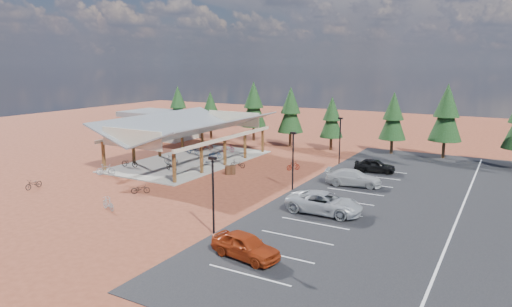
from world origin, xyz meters
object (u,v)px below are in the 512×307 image
bike_1 (171,160)px  car_3 (354,178)px  bike_6 (215,154)px  car_0 (245,245)px  lamp_post_0 (213,190)px  bike_9 (106,170)px  car_2 (324,203)px  car_4 (375,165)px  bike_7 (228,148)px  bike_13 (108,203)px  trash_bin_0 (228,170)px  trash_bin_1 (233,170)px  bike_pavilion (190,128)px  bike_8 (34,184)px  lamp_post_2 (340,137)px  bike_12 (140,189)px  outbuilding (161,124)px  bike_16 (238,164)px  bike_2 (193,150)px  lamp_post_1 (293,157)px  bike_4 (172,166)px  bike_3 (206,146)px  bike_0 (130,162)px  bike_15 (293,166)px  bike_5 (207,161)px

bike_1 → car_3: bearing=-96.4°
bike_6 → car_0: (17.20, -21.83, 0.23)m
lamp_post_0 → bike_9: bearing=157.4°
lamp_post_0 → car_0: 4.87m
car_2 → car_4: 14.59m
bike_7 → car_0: (17.79, -25.36, 0.18)m
bike_7 → bike_13: (4.28, -23.08, -0.08)m
lamp_post_0 → trash_bin_0: 16.17m
trash_bin_1 → bike_9: bearing=-148.5°
bike_pavilion → bike_8: bike_pavilion is taller
lamp_post_2 → bike_12: size_ratio=3.28×
outbuilding → bike_16: 23.18m
lamp_post_0 → car_4: lamp_post_0 is taller
bike_2 → bike_12: 16.79m
bike_9 → car_2: 23.11m
car_3 → bike_9: bearing=99.8°
bike_2 → bike_16: 8.99m
lamp_post_1 → bike_9: size_ratio=2.76×
bike_13 → bike_4: bearing=-146.5°
lamp_post_0 → car_2: size_ratio=0.91×
bike_pavilion → bike_3: bike_pavilion is taller
bike_pavilion → bike_6: 4.47m
bike_0 → bike_15: (15.49, 7.66, -0.15)m
lamp_post_2 → bike_6: 14.37m
lamp_post_1 → bike_13: size_ratio=3.02×
bike_9 → bike_8: bearing=130.4°
bike_8 → bike_12: size_ratio=1.08×
lamp_post_2 → bike_7: bearing=-176.6°
bike_15 → car_3: 7.89m
bike_1 → bike_16: (6.99, 2.48, -0.18)m
bike_15 → bike_13: bearing=107.0°
bike_2 → car_2: car_2 is taller
bike_3 → trash_bin_1: bearing=-146.7°
bike_8 → car_0: 24.00m
bike_5 → bike_2: bearing=54.8°
trash_bin_1 → bike_13: 14.31m
lamp_post_0 → trash_bin_1: 16.35m
bike_5 → bike_8: 16.92m
bike_3 → car_4: (21.75, -1.08, 0.10)m
lamp_post_1 → bike_15: size_ratio=3.41×
bike_5 → bike_9: (-6.44, -8.17, -0.01)m
trash_bin_1 → bike_12: (-3.12, -9.68, -0.04)m
bike_3 → car_3: car_3 is taller
bike_4 → bike_8: size_ratio=1.08×
lamp_post_2 → trash_bin_1: bearing=-128.0°
bike_pavilion → car_3: bike_pavilion is taller
bike_7 → car_2: bearing=-148.6°
bike_pavilion → car_3: (19.22, -1.05, -3.06)m
trash_bin_1 → bike_7: bike_7 is taller
lamp_post_2 → car_0: (3.73, -26.21, -2.21)m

